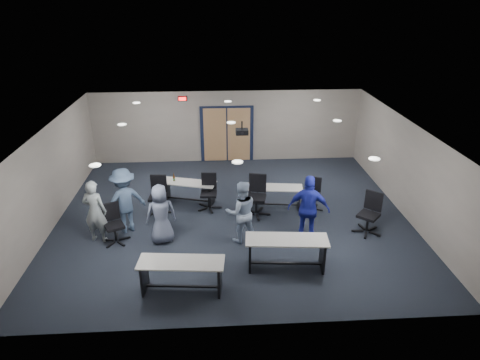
{
  "coord_description": "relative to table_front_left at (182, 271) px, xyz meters",
  "views": [
    {
      "loc": [
        -0.48,
        -11.01,
        6.02
      ],
      "look_at": [
        0.2,
        -0.3,
        1.27
      ],
      "focal_mm": 32.0,
      "sensor_mm": 36.0,
      "label": 1
    }
  ],
  "objects": [
    {
      "name": "ceiling",
      "position": [
        1.26,
        3.33,
        2.19
      ],
      "size": [
        10.0,
        9.0,
        0.04
      ],
      "primitive_type": "cube",
      "color": "silver",
      "rests_on": "back_wall"
    },
    {
      "name": "person_gray",
      "position": [
        -2.33,
        2.23,
        0.34
      ],
      "size": [
        0.7,
        0.53,
        1.71
      ],
      "primitive_type": "imported",
      "rotation": [
        0.0,
        0.0,
        2.92
      ],
      "color": "#97A3A5",
      "rests_on": "floor"
    },
    {
      "name": "person_plaid",
      "position": [
        -0.64,
        2.07,
        0.29
      ],
      "size": [
        0.89,
        0.7,
        1.6
      ],
      "primitive_type": "imported",
      "rotation": [
        0.0,
        0.0,
        3.42
      ],
      "color": "slate",
      "rests_on": "floor"
    },
    {
      "name": "table_back_left",
      "position": [
        -0.05,
        4.31,
        -0.04
      ],
      "size": [
        1.76,
        0.99,
        0.93
      ],
      "rotation": [
        0.0,
        0.0,
        -0.28
      ],
      "color": "beige",
      "rests_on": "floor"
    },
    {
      "name": "floor",
      "position": [
        1.26,
        3.33,
        -0.51
      ],
      "size": [
        10.0,
        10.0,
        0.0
      ],
      "primitive_type": "plane",
      "color": "black",
      "rests_on": "ground"
    },
    {
      "name": "chair_loose_right",
      "position": [
        4.84,
        2.16,
        0.06
      ],
      "size": [
        1.01,
        1.01,
        1.14
      ],
      "primitive_type": null,
      "rotation": [
        0.0,
        0.0,
        -0.73
      ],
      "color": "black",
      "rests_on": "floor"
    },
    {
      "name": "chair_back_c",
      "position": [
        1.95,
        3.35,
        0.09
      ],
      "size": [
        0.9,
        0.9,
        1.2
      ],
      "primitive_type": null,
      "rotation": [
        0.0,
        0.0,
        -0.22
      ],
      "color": "black",
      "rests_on": "floor"
    },
    {
      "name": "table_back_right",
      "position": [
        2.54,
        3.81,
        -0.05
      ],
      "size": [
        1.7,
        0.74,
        0.67
      ],
      "rotation": [
        0.0,
        0.0,
        -0.12
      ],
      "color": "beige",
      "rests_on": "floor"
    },
    {
      "name": "table_front_left",
      "position": [
        0.0,
        0.0,
        0.0
      ],
      "size": [
        1.89,
        0.78,
        0.75
      ],
      "rotation": [
        0.0,
        0.0,
        -0.09
      ],
      "color": "beige",
      "rests_on": "floor"
    },
    {
      "name": "chair_loose_left",
      "position": [
        -1.86,
        2.1,
        0.01
      ],
      "size": [
        0.88,
        0.88,
        1.05
      ],
      "primitive_type": null,
      "rotation": [
        0.0,
        0.0,
        0.44
      ],
      "color": "black",
      "rests_on": "floor"
    },
    {
      "name": "person_lightblue",
      "position": [
        1.42,
        1.97,
        0.33
      ],
      "size": [
        0.9,
        0.74,
        1.68
      ],
      "primitive_type": "imported",
      "rotation": [
        0.0,
        0.0,
        3.28
      ],
      "color": "#9CB0CE",
      "rests_on": "floor"
    },
    {
      "name": "ceiling_can_lights",
      "position": [
        1.26,
        3.58,
        2.16
      ],
      "size": [
        6.24,
        5.74,
        0.02
      ],
      "primitive_type": null,
      "color": "white",
      "rests_on": "ceiling"
    },
    {
      "name": "left_wall",
      "position": [
        -3.74,
        3.33,
        0.84
      ],
      "size": [
        0.04,
        9.0,
        2.7
      ],
      "primitive_type": "cube",
      "color": "gray",
      "rests_on": "floor"
    },
    {
      "name": "person_back",
      "position": [
        -1.67,
        2.68,
        0.4
      ],
      "size": [
        1.35,
        1.19,
        1.82
      ],
      "primitive_type": "imported",
      "rotation": [
        0.0,
        0.0,
        3.69
      ],
      "color": "#425978",
      "rests_on": "floor"
    },
    {
      "name": "exit_sign",
      "position": [
        -0.34,
        7.78,
        1.94
      ],
      "size": [
        0.32,
        0.07,
        0.18
      ],
      "color": "black",
      "rests_on": "back_wall"
    },
    {
      "name": "table_front_right",
      "position": [
        2.39,
        0.71,
        0.02
      ],
      "size": [
        1.96,
        0.8,
        0.78
      ],
      "rotation": [
        0.0,
        0.0,
        -0.09
      ],
      "color": "beige",
      "rests_on": "floor"
    },
    {
      "name": "chair_back_d",
      "position": [
        3.64,
        3.57,
        -0.02
      ],
      "size": [
        0.82,
        0.82,
        0.99
      ],
      "primitive_type": null,
      "rotation": [
        0.0,
        0.0,
        -0.41
      ],
      "color": "black",
      "rests_on": "floor"
    },
    {
      "name": "right_wall",
      "position": [
        6.26,
        3.33,
        0.84
      ],
      "size": [
        0.04,
        9.0,
        2.7
      ],
      "primitive_type": "cube",
      "color": "gray",
      "rests_on": "floor"
    },
    {
      "name": "chair_back_b",
      "position": [
        0.57,
        3.83,
        0.03
      ],
      "size": [
        0.72,
        0.72,
        1.08
      ],
      "primitive_type": null,
      "rotation": [
        0.0,
        0.0,
        -0.07
      ],
      "color": "black",
      "rests_on": "floor"
    },
    {
      "name": "person_navy",
      "position": [
        3.14,
        1.89,
        0.4
      ],
      "size": [
        1.15,
        0.72,
        1.83
      ],
      "primitive_type": "imported",
      "rotation": [
        0.0,
        0.0,
        2.87
      ],
      "color": "#1C239C",
      "rests_on": "floor"
    },
    {
      "name": "ceiling_projector",
      "position": [
        1.56,
        3.83,
        1.89
      ],
      "size": [
        0.35,
        0.32,
        0.37
      ],
      "color": "black",
      "rests_on": "ceiling"
    },
    {
      "name": "front_wall",
      "position": [
        1.26,
        -1.17,
        0.84
      ],
      "size": [
        10.0,
        0.04,
        2.7
      ],
      "primitive_type": "cube",
      "color": "gray",
      "rests_on": "floor"
    },
    {
      "name": "chair_back_a",
      "position": [
        -0.91,
        3.63,
        0.05
      ],
      "size": [
        0.77,
        0.77,
        1.13
      ],
      "primitive_type": null,
      "rotation": [
        0.0,
        0.0,
        -0.09
      ],
      "color": "black",
      "rests_on": "floor"
    },
    {
      "name": "back_wall",
      "position": [
        1.26,
        7.83,
        0.84
      ],
      "size": [
        10.0,
        0.04,
        2.7
      ],
      "primitive_type": "cube",
      "color": "gray",
      "rests_on": "floor"
    },
    {
      "name": "double_door",
      "position": [
        1.26,
        7.8,
        0.54
      ],
      "size": [
        2.0,
        0.07,
        2.2
      ],
      "color": "black",
      "rests_on": "back_wall"
    }
  ]
}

